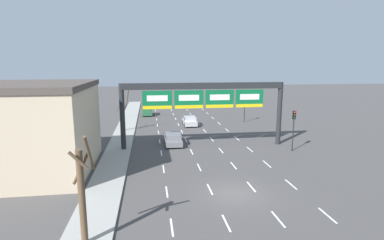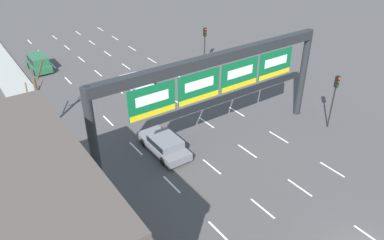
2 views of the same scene
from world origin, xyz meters
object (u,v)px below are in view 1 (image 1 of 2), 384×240
object	(u,v)px
car_silver	(190,121)
car_grey	(173,138)
traffic_light_mid_block	(294,122)
tree_bare_second	(82,191)
suv_green	(147,110)
sign_gantry	(204,97)
traffic_light_near_gantry	(245,104)
tree_bare_closest	(124,112)

from	to	relation	value
car_silver	car_grey	world-z (taller)	car_silver
car_grey	traffic_light_mid_block	xyz separation A→B (m)	(12.81, -4.59, 2.49)
car_grey	tree_bare_second	world-z (taller)	tree_bare_second
tree_bare_second	car_grey	bearing A→B (deg)	72.48
suv_green	car_grey	size ratio (longest dim) A/B	0.84
sign_gantry	traffic_light_near_gantry	bearing A→B (deg)	56.09
car_silver	traffic_light_near_gantry	bearing A→B (deg)	9.58
sign_gantry	traffic_light_mid_block	size ratio (longest dim) A/B	4.17
traffic_light_near_gantry	tree_bare_closest	distance (m)	19.45
tree_bare_closest	traffic_light_mid_block	bearing A→B (deg)	-33.60
car_grey	traffic_light_near_gantry	distance (m)	17.79
car_silver	traffic_light_near_gantry	world-z (taller)	traffic_light_near_gantry
car_grey	tree_bare_second	xyz separation A→B (m)	(-6.17, -19.55, 2.33)
sign_gantry	tree_bare_second	bearing A→B (deg)	-118.17
sign_gantry	traffic_light_mid_block	world-z (taller)	sign_gantry
car_silver	tree_bare_second	distance (m)	31.78
traffic_light_near_gantry	car_silver	bearing A→B (deg)	-170.42
sign_gantry	tree_bare_second	world-z (taller)	sign_gantry
car_silver	suv_green	bearing A→B (deg)	122.30
suv_green	traffic_light_near_gantry	bearing A→B (deg)	-29.05
traffic_light_mid_block	tree_bare_closest	world-z (taller)	tree_bare_closest
sign_gantry	tree_bare_second	distance (m)	20.50
tree_bare_closest	suv_green	bearing A→B (deg)	76.24
sign_gantry	car_silver	world-z (taller)	sign_gantry
traffic_light_mid_block	tree_bare_second	size ratio (longest dim) A/B	0.75
traffic_light_mid_block	tree_bare_closest	size ratio (longest dim) A/B	0.76
tree_bare_second	tree_bare_closest	bearing A→B (deg)	90.21
traffic_light_near_gantry	tree_bare_closest	world-z (taller)	tree_bare_closest
suv_green	tree_bare_closest	xyz separation A→B (m)	(-3.17, -12.93, 1.81)
sign_gantry	traffic_light_near_gantry	size ratio (longest dim) A/B	4.52
car_grey	traffic_light_mid_block	distance (m)	13.84
traffic_light_near_gantry	tree_bare_second	xyz separation A→B (m)	(-18.91, -31.77, 0.08)
car_grey	sign_gantry	bearing A→B (deg)	-25.65
car_silver	tree_bare_closest	bearing A→B (deg)	-165.25
sign_gantry	traffic_light_near_gantry	xyz separation A→B (m)	(9.32, 13.86, -2.78)
suv_green	traffic_light_near_gantry	size ratio (longest dim) A/B	0.96
suv_green	tree_bare_closest	world-z (taller)	tree_bare_closest
traffic_light_mid_block	tree_bare_closest	bearing A→B (deg)	146.40
tree_bare_second	traffic_light_near_gantry	bearing A→B (deg)	59.24
tree_bare_closest	car_silver	bearing A→B (deg)	14.75
car_silver	traffic_light_mid_block	xyz separation A→B (m)	(9.37, -15.24, 2.45)
suv_green	car_grey	world-z (taller)	suv_green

